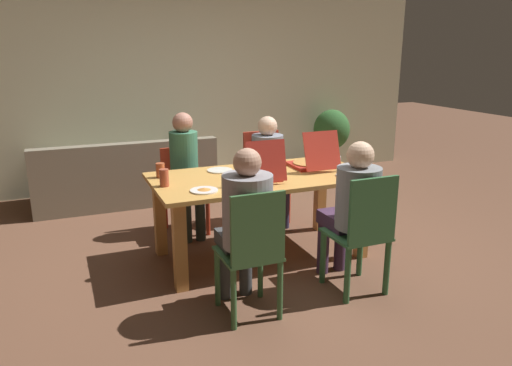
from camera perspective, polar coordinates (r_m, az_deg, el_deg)
The scene contains 21 objects.
ground_plane at distance 4.59m, azimuth 0.48°, elevation -8.38°, with size 20.00×20.00×0.00m, color brown.
back_wall at distance 6.88m, azimuth -8.74°, elevation 10.91°, with size 7.22×0.12×2.65m, color beige.
dining_table at distance 4.37m, azimuth 0.50°, elevation -0.74°, with size 1.91×1.00×0.76m.
chair_0 at distance 3.38m, azimuth -0.43°, elevation -7.90°, with size 0.40×0.41×0.95m.
person_0 at distance 3.42m, azimuth -1.26°, elevation -3.97°, with size 0.35×0.49×1.22m.
chair_1 at distance 3.81m, azimuth 12.32°, elevation -5.71°, with size 0.42×0.43×0.96m.
person_1 at distance 3.86m, azimuth 11.23°, elevation -2.25°, with size 0.34×0.56×1.19m.
chair_2 at distance 5.38m, azimuth 0.95°, elevation 1.15°, with size 0.43×0.38×0.98m.
person_2 at distance 5.22m, azimuth 1.55°, elevation 2.59°, with size 0.34×0.50×1.16m.
chair_3 at distance 5.12m, azimuth -8.47°, elevation -0.37°, with size 0.42×0.42×0.86m.
person_3 at distance 4.93m, azimuth -8.20°, elevation 2.04°, with size 0.28×0.48×1.24m.
pizza_box_0 at distance 4.17m, azimuth 0.27°, elevation 1.04°, with size 0.35×0.42×0.37m.
pizza_box_1 at distance 4.64m, azimuth 6.48°, elevation 2.42°, with size 0.35×0.46×0.37m.
plate_0 at distance 3.88m, azimuth -6.08°, elevation -0.82°, with size 0.22×0.22×0.03m.
plate_1 at distance 4.50m, azimuth -4.23°, elevation 1.48°, with size 0.23×0.23×0.01m.
plate_2 at distance 4.39m, azimuth 10.74°, elevation 0.93°, with size 0.22×0.22×0.03m.
plate_3 at distance 4.65m, azimuth 0.19°, elevation 2.05°, with size 0.22×0.22×0.03m.
drinking_glass_0 at distance 4.33m, azimuth -11.10°, elevation 1.46°, with size 0.08×0.08×0.13m, color #B74F2D.
drinking_glass_1 at distance 4.04m, azimuth -10.66°, elevation 0.60°, with size 0.08×0.08×0.14m, color #B14A33.
couch at distance 6.28m, azimuth -14.99°, elevation 0.39°, with size 2.14×0.92×0.79m.
potted_plant at distance 7.41m, azimuth 8.79°, elevation 5.61°, with size 0.54×0.54×0.98m.
Camera 1 is at (-1.63, -3.86, 1.86)m, focal length 34.29 mm.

